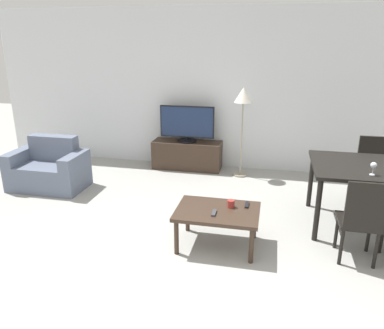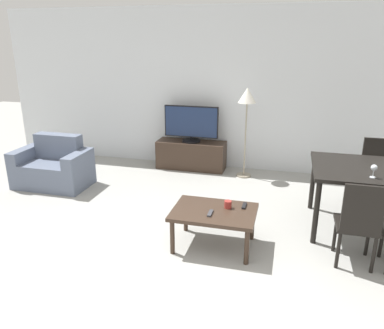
% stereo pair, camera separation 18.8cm
% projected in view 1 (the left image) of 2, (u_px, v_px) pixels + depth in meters
% --- Properties ---
extents(ground_plane, '(18.00, 18.00, 0.00)m').
position_uv_depth(ground_plane, '(141.00, 305.00, 3.21)').
color(ground_plane, '#9E9E99').
extents(wall_back, '(8.00, 0.06, 2.70)m').
position_uv_depth(wall_back, '(215.00, 90.00, 6.36)').
color(wall_back, silver).
rests_on(wall_back, ground_plane).
extents(armchair, '(1.11, 0.66, 0.77)m').
position_uv_depth(armchair, '(49.00, 170.00, 5.69)').
color(armchair, slate).
rests_on(armchair, ground_plane).
extents(tv_stand, '(1.19, 0.40, 0.49)m').
position_uv_depth(tv_stand, '(187.00, 155.00, 6.55)').
color(tv_stand, '#38281E').
rests_on(tv_stand, ground_plane).
extents(tv, '(0.94, 0.32, 0.62)m').
position_uv_depth(tv, '(187.00, 124.00, 6.37)').
color(tv, black).
rests_on(tv, tv_stand).
extents(coffee_table, '(0.89, 0.63, 0.43)m').
position_uv_depth(coffee_table, '(217.00, 214.00, 4.03)').
color(coffee_table, '#38281E').
rests_on(coffee_table, ground_plane).
extents(dining_table, '(1.31, 1.06, 0.78)m').
position_uv_depth(dining_table, '(370.00, 173.00, 4.35)').
color(dining_table, black).
rests_on(dining_table, ground_plane).
extents(dining_chair_near, '(0.40, 0.40, 0.91)m').
position_uv_depth(dining_chair_near, '(361.00, 218.00, 3.69)').
color(dining_chair_near, black).
rests_on(dining_chair_near, ground_plane).
extents(dining_chair_far, '(0.40, 0.40, 0.91)m').
position_uv_depth(dining_chair_far, '(372.00, 167.00, 5.15)').
color(dining_chair_far, black).
rests_on(dining_chair_far, ground_plane).
extents(floor_lamp, '(0.29, 0.29, 1.46)m').
position_uv_depth(floor_lamp, '(243.00, 102.00, 5.89)').
color(floor_lamp, gray).
rests_on(floor_lamp, ground_plane).
extents(remote_primary, '(0.04, 0.15, 0.02)m').
position_uv_depth(remote_primary, '(247.00, 205.00, 4.12)').
color(remote_primary, black).
rests_on(remote_primary, coffee_table).
extents(remote_secondary, '(0.04, 0.15, 0.02)m').
position_uv_depth(remote_secondary, '(214.00, 213.00, 3.93)').
color(remote_secondary, '#38383D').
rests_on(remote_secondary, coffee_table).
extents(cup_white_near, '(0.08, 0.08, 0.08)m').
position_uv_depth(cup_white_near, '(231.00, 204.00, 4.07)').
color(cup_white_near, maroon).
rests_on(cup_white_near, coffee_table).
extents(wine_glass_left, '(0.07, 0.07, 0.15)m').
position_uv_depth(wine_glass_left, '(374.00, 166.00, 4.00)').
color(wine_glass_left, silver).
rests_on(wine_glass_left, dining_table).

